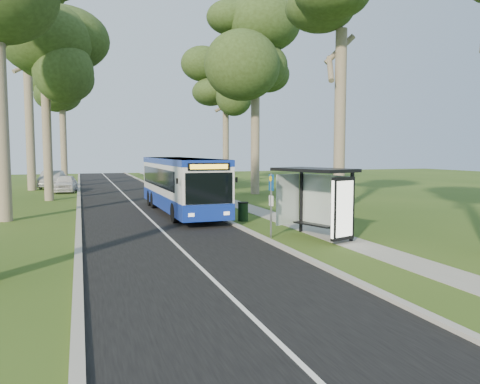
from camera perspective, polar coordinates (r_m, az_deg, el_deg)
The scene contains 18 objects.
ground at distance 19.59m, azimuth 1.93°, elevation -5.39°, with size 120.00×120.00×0.00m, color #2E4A17.
road at distance 28.42m, azimuth -11.99°, elevation -2.23°, with size 7.00×100.00×0.02m, color black.
kerb_east at distance 29.04m, azimuth -5.12°, elevation -1.88°, with size 0.25×100.00×0.12m, color #9E9B93.
kerb_west at distance 28.22m, azimuth -19.07°, elevation -2.34°, with size 0.25×100.00×0.12m, color #9E9B93.
centre_line at distance 28.42m, azimuth -11.99°, elevation -2.20°, with size 0.12×100.00×0.01m, color white.
footpath at distance 29.90m, azimuth 0.47°, elevation -1.76°, with size 1.50×100.00×0.02m, color gray.
bus at distance 26.82m, azimuth -7.24°, elevation 0.88°, with size 2.64×11.85×3.13m.
bus_stop_sign at distance 19.00m, azimuth 3.82°, elevation -0.74°, with size 0.09×0.37×2.63m.
bus_shelter at distance 18.74m, azimuth 10.05°, elevation 0.29°, with size 2.75×3.71×2.85m.
litter_bin at distance 23.68m, azimuth 0.37°, elevation -2.38°, with size 0.55×0.55×0.97m.
car_white at distance 43.10m, azimuth -20.50°, elevation 0.98°, with size 1.77×4.39×1.50m, color silver.
car_silver at distance 48.55m, azimuth -21.95°, elevation 1.44°, with size 1.75×5.02×1.65m, color #A3A6AA.
tree_west_c at distance 36.59m, azimuth -22.73°, elevation 14.30°, with size 5.20×5.20×13.05m.
tree_west_d at distance 47.40m, azimuth -24.63°, elevation 17.54°, with size 5.20×5.20×19.21m.
tree_west_e at distance 56.70m, azimuth -20.96°, elevation 13.53°, with size 5.20×5.20×16.57m.
tree_east_b at distance 28.88m, azimuth 12.29°, elevation 19.23°, with size 5.20×5.20×14.42m.
tree_east_c at distance 39.59m, azimuth 1.90°, elevation 18.40°, with size 5.20×5.20×17.18m.
tree_east_d at distance 50.77m, azimuth -1.76°, elevation 13.17°, with size 5.20×5.20×14.50m.
Camera 1 is at (-6.87, -18.00, 3.53)m, focal length 35.00 mm.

